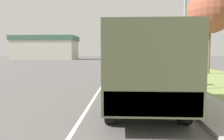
{
  "coord_description": "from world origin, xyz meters",
  "views": [
    {
      "loc": [
        1.32,
        1.07,
        2.1
      ],
      "look_at": [
        0.81,
        11.23,
        1.28
      ],
      "focal_mm": 35.0,
      "sensor_mm": 36.0,
      "label": 1
    }
  ],
  "objects_px": {
    "car_fourth_ahead": "(124,58)",
    "lamp_post": "(182,7)",
    "military_truck": "(141,65)",
    "car_second_ahead": "(127,63)",
    "car_nearest_ahead": "(125,67)",
    "car_third_ahead": "(126,59)"
  },
  "relations": [
    {
      "from": "car_second_ahead",
      "to": "car_nearest_ahead",
      "type": "bearing_deg",
      "value": -91.73
    },
    {
      "from": "car_nearest_ahead",
      "to": "car_third_ahead",
      "type": "relative_size",
      "value": 0.9
    },
    {
      "from": "car_second_ahead",
      "to": "car_third_ahead",
      "type": "bearing_deg",
      "value": 89.84
    },
    {
      "from": "car_second_ahead",
      "to": "military_truck",
      "type": "bearing_deg",
      "value": -89.43
    },
    {
      "from": "military_truck",
      "to": "car_third_ahead",
      "type": "relative_size",
      "value": 1.5
    },
    {
      "from": "military_truck",
      "to": "car_nearest_ahead",
      "type": "bearing_deg",
      "value": 91.96
    },
    {
      "from": "military_truck",
      "to": "lamp_post",
      "type": "relative_size",
      "value": 0.97
    },
    {
      "from": "car_nearest_ahead",
      "to": "car_second_ahead",
      "type": "xyz_separation_m",
      "value": [
        0.24,
        8.09,
        0.02
      ]
    },
    {
      "from": "military_truck",
      "to": "car_third_ahead",
      "type": "height_order",
      "value": "military_truck"
    },
    {
      "from": "military_truck",
      "to": "car_fourth_ahead",
      "type": "xyz_separation_m",
      "value": [
        -0.38,
        48.22,
        -0.84
      ]
    },
    {
      "from": "car_fourth_ahead",
      "to": "lamp_post",
      "type": "distance_m",
      "value": 44.55
    },
    {
      "from": "lamp_post",
      "to": "car_nearest_ahead",
      "type": "bearing_deg",
      "value": 107.49
    },
    {
      "from": "car_nearest_ahead",
      "to": "lamp_post",
      "type": "relative_size",
      "value": 0.58
    },
    {
      "from": "car_third_ahead",
      "to": "car_fourth_ahead",
      "type": "height_order",
      "value": "car_fourth_ahead"
    },
    {
      "from": "car_second_ahead",
      "to": "lamp_post",
      "type": "height_order",
      "value": "lamp_post"
    },
    {
      "from": "car_nearest_ahead",
      "to": "car_second_ahead",
      "type": "relative_size",
      "value": 0.94
    },
    {
      "from": "car_second_ahead",
      "to": "car_third_ahead",
      "type": "distance_m",
      "value": 14.4
    },
    {
      "from": "car_fourth_ahead",
      "to": "car_second_ahead",
      "type": "bearing_deg",
      "value": -89.64
    },
    {
      "from": "car_nearest_ahead",
      "to": "car_fourth_ahead",
      "type": "relative_size",
      "value": 0.93
    },
    {
      "from": "car_nearest_ahead",
      "to": "car_second_ahead",
      "type": "height_order",
      "value": "car_second_ahead"
    },
    {
      "from": "military_truck",
      "to": "car_nearest_ahead",
      "type": "height_order",
      "value": "military_truck"
    },
    {
      "from": "car_nearest_ahead",
      "to": "lamp_post",
      "type": "height_order",
      "value": "lamp_post"
    }
  ]
}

